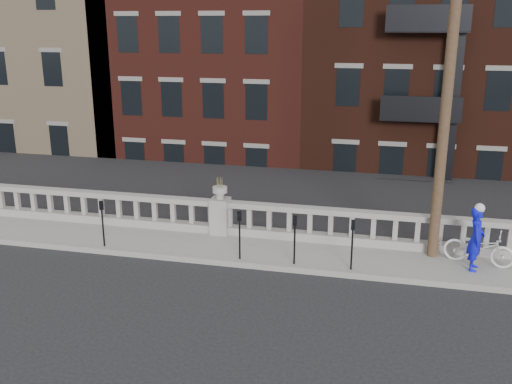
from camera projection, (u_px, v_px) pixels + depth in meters
ground at (174, 295)px, 13.80m from camera, size 120.00×120.00×0.00m
sidewalk at (211, 246)px, 16.58m from camera, size 32.00×2.20×0.15m
balustrade at (220, 218)px, 17.31m from camera, size 28.00×0.34×1.03m
planter_pedestal at (220, 212)px, 17.25m from camera, size 0.55×0.55×1.76m
lower_level at (320, 87)px, 34.43m from camera, size 80.00×44.00×20.80m
utility_pole at (450, 68)px, 14.30m from camera, size 1.60×0.28×10.00m
parking_meter_a at (102, 218)px, 16.18m from camera, size 0.10×0.09×1.36m
parking_meter_b at (240, 230)px, 15.29m from camera, size 0.10×0.09×1.36m
parking_meter_c at (295, 234)px, 14.95m from camera, size 0.10×0.09×1.36m
parking_meter_d at (352, 239)px, 14.62m from camera, size 0.10×0.09×1.36m
bicycle at (479, 247)px, 15.07m from camera, size 1.89×1.02×0.94m
cyclist at (476, 239)px, 14.64m from camera, size 0.50×0.68×1.69m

